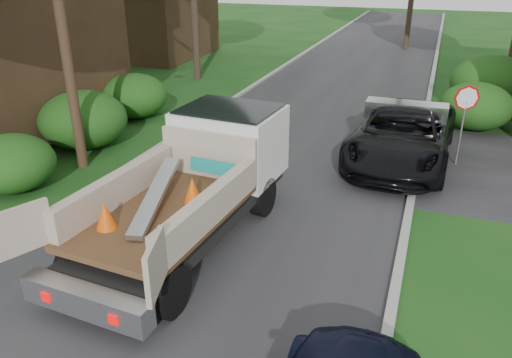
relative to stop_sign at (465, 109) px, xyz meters
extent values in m
plane|color=#144313|center=(-5.20, -9.00, -1.78)|extent=(120.00, 120.00, 0.00)
cube|color=#28282B|center=(-5.20, 1.00, -1.77)|extent=(8.00, 90.00, 0.02)
cube|color=#9E9E99|center=(-9.30, 1.00, -1.72)|extent=(0.20, 90.00, 0.12)
cube|color=#9E9E99|center=(-1.10, 1.00, -1.72)|extent=(0.20, 90.00, 0.12)
cylinder|color=slate|center=(0.00, 0.00, -0.78)|extent=(0.06, 0.06, 2.00)
cylinder|color=#B20A0A|center=(0.00, 0.00, 0.32)|extent=(0.71, 0.32, 0.76)
cube|color=#3B2818|center=(-18.70, 13.00, 0.47)|extent=(7.00, 7.00, 4.50)
ellipsoid|color=#104815|center=(-11.40, -6.00, -1.01)|extent=(2.34, 2.34, 1.53)
ellipsoid|color=#104815|center=(-11.70, -2.50, -0.84)|extent=(2.86, 2.86, 1.87)
ellipsoid|color=#104815|center=(-12.00, 1.00, -0.93)|extent=(2.60, 2.60, 1.70)
ellipsoid|color=#104815|center=(0.60, 4.00, -0.93)|extent=(2.60, 2.60, 1.70)
ellipsoid|color=#104815|center=(1.30, 7.00, -0.67)|extent=(3.38, 3.38, 2.21)
cylinder|color=black|center=(-6.58, -4.92, -1.29)|extent=(0.39, 1.00, 0.98)
cylinder|color=black|center=(-4.52, -5.06, -1.29)|extent=(0.39, 1.00, 0.98)
cylinder|color=black|center=(-6.87, -9.04, -1.29)|extent=(0.39, 1.00, 0.98)
cylinder|color=black|center=(-4.80, -9.19, -1.29)|extent=(0.39, 1.00, 0.98)
cube|color=black|center=(-5.68, -6.94, -1.10)|extent=(2.61, 6.45, 0.26)
cube|color=white|center=(-5.52, -4.66, -0.14)|extent=(2.52, 2.12, 1.69)
cube|color=black|center=(-5.52, -4.66, 0.45)|extent=(2.35, 1.95, 0.60)
cube|color=#472D19|center=(-5.74, -7.70, -0.69)|extent=(2.66, 4.07, 0.13)
cube|color=beige|center=(-5.60, -5.75, -0.09)|extent=(2.40, 0.28, 1.09)
cube|color=beige|center=(-6.82, -7.63, -0.31)|extent=(0.53, 3.71, 0.65)
cube|color=beige|center=(-4.65, -7.78, -0.31)|extent=(0.53, 3.71, 0.65)
cube|color=silver|center=(-5.90, -10.04, -1.18)|extent=(2.52, 0.55, 0.49)
cube|color=#B20505|center=(-6.62, -10.18, -1.18)|extent=(0.18, 0.06, 0.17)
cube|color=#B20505|center=(-5.21, -10.28, -1.18)|extent=(0.18, 0.06, 0.17)
cube|color=beige|center=(-7.25, -9.78, -0.20)|extent=(0.48, 0.93, 0.87)
cube|color=beige|center=(-4.53, -9.97, -0.20)|extent=(0.35, 0.97, 0.87)
cube|color=silver|center=(-5.95, -7.58, -0.32)|extent=(1.00, 2.81, 0.50)
cone|color=#F2590A|center=(-6.40, -8.64, -0.35)|extent=(0.42, 0.42, 0.54)
cone|color=#F2590A|center=(-5.37, -7.08, -0.35)|extent=(0.42, 0.42, 0.54)
cube|color=#148C84|center=(-5.35, -6.04, -0.24)|extent=(1.20, 0.19, 0.31)
imported|color=black|center=(-1.66, -0.23, -0.91)|extent=(3.16, 6.34, 1.73)
camera|label=1|loc=(-0.93, -15.43, 4.09)|focal=35.00mm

